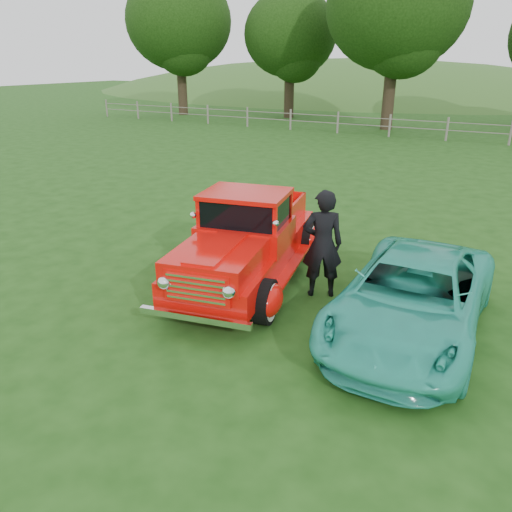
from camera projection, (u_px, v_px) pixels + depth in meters
The scene contains 9 objects.
ground at pixel (210, 320), 8.25m from camera, with size 140.00×140.00×0.00m, color #1C4512.
distant_hills at pixel (460, 135), 60.05m from camera, with size 116.00×60.00×18.00m.
fence_line at pixel (447, 129), 25.89m from camera, with size 48.00×0.12×1.20m.
tree_far_west at pixel (179, 22), 36.01m from camera, with size 7.60×7.60×9.93m.
tree_mid_west at pixel (290, 34), 34.36m from camera, with size 6.40×6.40×8.46m.
tree_near_west at pixel (397, 5), 27.84m from camera, with size 8.00×8.00×10.42m.
red_pickup at pixel (247, 241), 9.47m from camera, with size 2.92×5.23×1.78m.
teal_sedan at pixel (413, 297), 7.65m from camera, with size 2.04×4.43×1.23m, color #2EB89E.
man at pixel (322, 244), 8.79m from camera, with size 0.72×0.47×1.97m, color black.
Camera 1 is at (4.21, -5.98, 4.04)m, focal length 35.00 mm.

